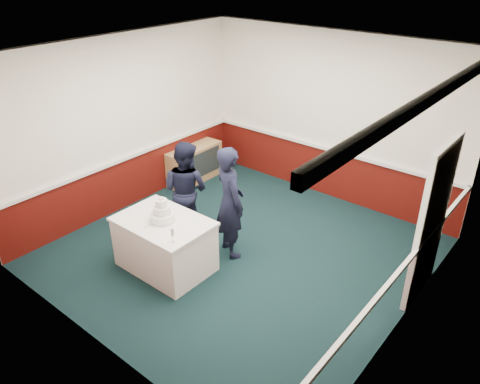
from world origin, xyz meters
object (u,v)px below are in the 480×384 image
Objects in this scene: cake_knife at (150,225)px; person_woman at (230,202)px; person_man at (186,190)px; sideboard at (195,164)px; cake_table at (165,244)px; wedding_cake at (162,214)px; champagne_flute at (172,233)px.

person_woman is (0.50, 1.08, 0.07)m from cake_knife.
cake_knife is 1.11m from person_man.
sideboard is at bearing -8.28° from person_woman.
cake_table is 3.63× the size of wedding_cake.
person_woman reaches higher than champagne_flute.
wedding_cake is at bearing 89.89° from cake_knife.
champagne_flute is at bearing 117.03° from person_woman.
person_woman reaches higher than wedding_cake.
sideboard is 2.66m from person_woman.
cake_table is 0.50m from wedding_cake.
person_man is at bearing 115.10° from wedding_cake.
champagne_flute is (0.50, -0.28, 0.03)m from wedding_cake.
wedding_cake reaches higher than champagne_flute.
champagne_flute is at bearing 119.44° from person_man.
person_woman reaches higher than person_man.
cake_table is 0.44m from cake_knife.
cake_knife is 0.14× the size of person_man.
cake_knife reaches higher than sideboard.
person_man is at bearing -49.31° from sideboard.
cake_table is 0.78m from champagne_flute.
cake_table is at bearing -54.28° from sideboard.
champagne_flute reaches higher than sideboard.
sideboard is 5.45× the size of cake_knife.
sideboard is 3.30× the size of wedding_cake.
cake_table is at bearing 87.57° from person_woman.
champagne_flute is 1.17m from person_woman.
person_man is (-0.40, 0.84, -0.10)m from wedding_cake.
sideboard is 3.46m from champagne_flute.
champagne_flute is at bearing -29.25° from cake_table.
champagne_flute is at bearing -0.16° from cake_knife.
sideboard is at bearing -58.42° from person_man.
cake_knife reaches higher than cake_table.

